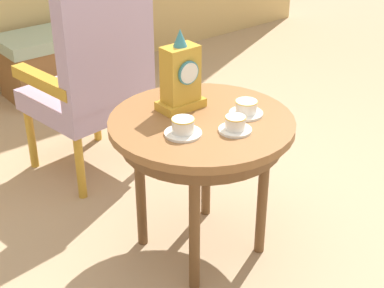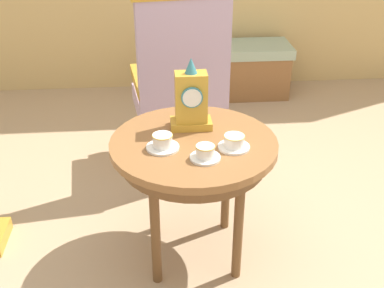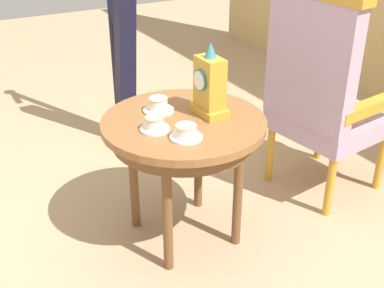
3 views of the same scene
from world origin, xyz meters
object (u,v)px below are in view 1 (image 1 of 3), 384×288
Objects in this scene: window_bench at (74,57)px; teacup_right at (235,125)px; side_table at (201,136)px; teacup_left at (183,128)px; mantel_clock at (181,78)px; teacup_center at (246,108)px; armchair at (94,70)px.

teacup_right is at bearing -101.56° from window_bench.
teacup_right is (0.03, -0.16, 0.10)m from side_table.
teacup_left reaches higher than teacup_right.
mantel_clock is 1.99m from window_bench.
armchair is at bearing 100.84° from teacup_center.
window_bench is at bearing 78.44° from teacup_right.
armchair is 1.30m from window_bench.
side_table is 5.21× the size of teacup_left.
teacup_left is (-0.14, -0.06, 0.10)m from side_table.
teacup_right is (0.17, -0.10, -0.00)m from teacup_left.
teacup_center is 0.93m from armchair.
armchair reaches higher than teacup_center.
mantel_clock is (-0.00, 0.13, 0.21)m from side_table.
mantel_clock is (-0.03, 0.29, 0.11)m from teacup_right.
side_table is at bearing 101.93° from teacup_right.
armchair is at bearing -112.54° from window_bench.
armchair is (0.13, 0.89, -0.07)m from teacup_left.
teacup_right is at bearing -87.62° from armchair.
teacup_center is at bearing -79.16° from armchair.
teacup_left is 0.90m from armchair.
window_bench is at bearing 76.61° from side_table.
teacup_center is 0.12× the size of armchair.
teacup_right is 0.31m from mantel_clock.
teacup_left is 0.43× the size of mantel_clock.
armchair reaches higher than teacup_left.
window_bench is (0.48, 1.16, -0.37)m from armchair.
window_bench is (0.47, 1.85, -0.55)m from mantel_clock.
teacup_right is 0.15m from teacup_center.
mantel_clock reaches higher than teacup_left.
mantel_clock is at bearing 90.02° from side_table.
teacup_left is at bearing 175.84° from teacup_center.
side_table is at bearing -89.50° from armchair.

